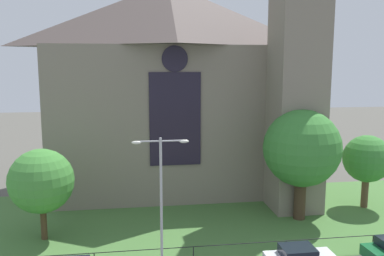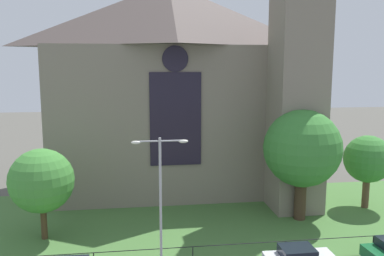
{
  "view_description": "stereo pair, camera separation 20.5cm",
  "coord_description": "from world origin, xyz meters",
  "px_view_note": "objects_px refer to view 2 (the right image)",
  "views": [
    {
      "loc": [
        -4.7,
        -21.25,
        12.31
      ],
      "look_at": [
        -0.47,
        8.0,
        7.73
      ],
      "focal_mm": 38.28,
      "sensor_mm": 36.0,
      "label": 1
    },
    {
      "loc": [
        -4.5,
        -21.28,
        12.31
      ],
      "look_at": [
        -0.47,
        8.0,
        7.73
      ],
      "focal_mm": 38.28,
      "sensor_mm": 36.0,
      "label": 2
    }
  ],
  "objects_px": {
    "church_building": "(178,86)",
    "tree_right_near": "(302,149)",
    "tree_left_near": "(42,181)",
    "tree_right_far": "(368,159)",
    "streetlamp_near": "(160,186)"
  },
  "relations": [
    {
      "from": "tree_right_far",
      "to": "tree_left_near",
      "type": "bearing_deg",
      "value": -173.62
    },
    {
      "from": "tree_left_near",
      "to": "tree_right_near",
      "type": "distance_m",
      "value": 19.65
    },
    {
      "from": "tree_left_near",
      "to": "streetlamp_near",
      "type": "distance_m",
      "value": 9.6
    },
    {
      "from": "tree_left_near",
      "to": "church_building",
      "type": "bearing_deg",
      "value": 45.62
    },
    {
      "from": "church_building",
      "to": "tree_left_near",
      "type": "xyz_separation_m",
      "value": [
        -10.77,
        -11.0,
        -6.01
      ]
    },
    {
      "from": "tree_left_near",
      "to": "streetlamp_near",
      "type": "xyz_separation_m",
      "value": [
        8.02,
        -5.21,
        0.89
      ]
    },
    {
      "from": "church_building",
      "to": "tree_right_near",
      "type": "relative_size",
      "value": 2.93
    },
    {
      "from": "church_building",
      "to": "tree_left_near",
      "type": "height_order",
      "value": "church_building"
    },
    {
      "from": "church_building",
      "to": "tree_right_near",
      "type": "bearing_deg",
      "value": -48.27
    },
    {
      "from": "church_building",
      "to": "tree_right_near",
      "type": "distance_m",
      "value": 13.96
    },
    {
      "from": "church_building",
      "to": "tree_right_far",
      "type": "xyz_separation_m",
      "value": [
        15.51,
        -8.06,
        -5.99
      ]
    },
    {
      "from": "tree_left_near",
      "to": "streetlamp_near",
      "type": "bearing_deg",
      "value": -33.01
    },
    {
      "from": "tree_right_far",
      "to": "tree_right_near",
      "type": "height_order",
      "value": "tree_right_near"
    },
    {
      "from": "tree_left_near",
      "to": "tree_right_near",
      "type": "xyz_separation_m",
      "value": [
        19.56,
        1.14,
        1.51
      ]
    },
    {
      "from": "tree_right_near",
      "to": "streetlamp_near",
      "type": "relative_size",
      "value": 1.1
    }
  ]
}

